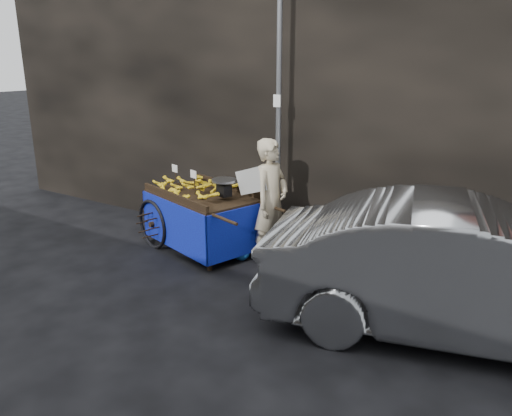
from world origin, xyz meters
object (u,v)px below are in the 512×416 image
Objects in this scene: parked_car at (473,273)px; banana_cart at (201,199)px; vendor at (271,202)px; plastic_bag at (241,253)px.

banana_cart is at bearing 67.94° from parked_car.
parked_car is at bearing 9.94° from banana_cart.
banana_cart is 1.26m from vendor.
vendor is 6.95× the size of plastic_bag.
banana_cart reaches higher than plastic_bag.
banana_cart is 1.11m from plastic_bag.
vendor is at bearing 62.98° from parked_car.
parked_car is at bearing -98.78° from vendor.
banana_cart is 4.24m from parked_car.
plastic_bag is 3.45m from parked_car.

